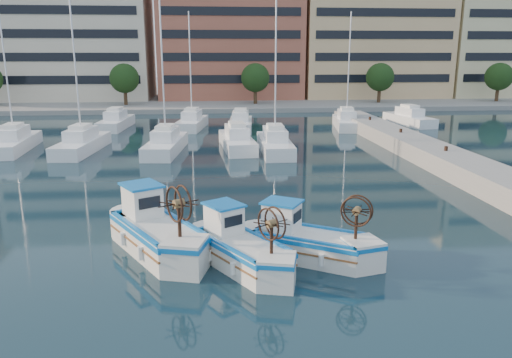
% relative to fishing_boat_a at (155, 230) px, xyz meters
% --- Properties ---
extents(ground, '(300.00, 300.00, 0.00)m').
position_rel_fishing_boat_a_xyz_m(ground, '(4.91, -1.17, -0.86)').
color(ground, '#17323D').
rests_on(ground, ground).
extents(quay, '(3.00, 60.00, 1.20)m').
position_rel_fishing_boat_a_xyz_m(quay, '(17.91, 6.83, -0.26)').
color(quay, gray).
rests_on(quay, ground).
extents(waterfront, '(180.00, 40.00, 25.60)m').
position_rel_fishing_boat_a_xyz_m(waterfront, '(14.14, 63.87, 10.24)').
color(waterfront, gray).
rests_on(waterfront, ground).
extents(yacht_marina, '(40.10, 22.29, 11.50)m').
position_rel_fishing_boat_a_xyz_m(yacht_marina, '(2.60, 26.55, -0.33)').
color(yacht_marina, white).
rests_on(yacht_marina, ground).
extents(fishing_boat_a, '(4.12, 5.15, 3.12)m').
position_rel_fishing_boat_a_xyz_m(fishing_boat_a, '(0.00, 0.00, 0.00)').
color(fishing_boat_a, silver).
rests_on(fishing_boat_a, ground).
extents(fishing_boat_b, '(3.63, 4.41, 2.68)m').
position_rel_fishing_boat_a_xyz_m(fishing_boat_b, '(3.15, -1.69, -0.12)').
color(fishing_boat_b, silver).
rests_on(fishing_boat_b, ground).
extents(fishing_boat_c, '(4.43, 3.64, 2.69)m').
position_rel_fishing_boat_a_xyz_m(fishing_boat_c, '(5.68, -1.27, -0.12)').
color(fishing_boat_c, silver).
rests_on(fishing_boat_c, ground).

